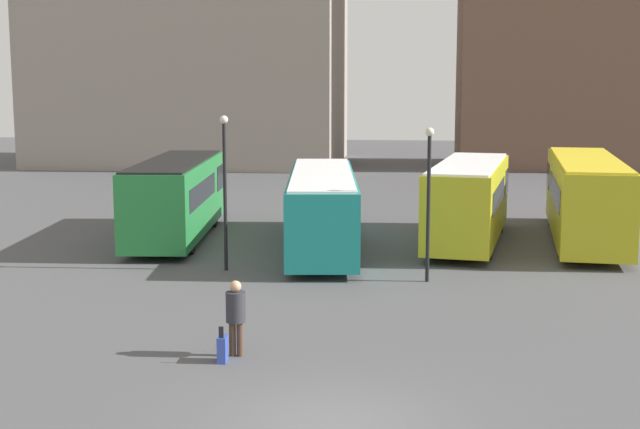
% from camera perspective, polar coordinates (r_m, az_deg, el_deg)
% --- Properties ---
extents(ground_plane, '(160.00, 160.00, 0.00)m').
position_cam_1_polar(ground_plane, '(17.13, 0.87, -13.28)').
color(ground_plane, '#4C4C4F').
extents(bus_0, '(3.39, 10.28, 3.22)m').
position_cam_1_polar(bus_0, '(36.40, -9.19, 1.17)').
color(bus_0, '#237A38').
rests_on(bus_0, ground_plane).
extents(bus_1, '(3.72, 12.26, 2.91)m').
position_cam_1_polar(bus_1, '(34.13, 0.14, 0.53)').
color(bus_1, '#19847F').
rests_on(bus_1, ground_plane).
extents(bus_2, '(3.91, 9.87, 3.21)m').
position_cam_1_polar(bus_2, '(35.40, 9.50, 0.95)').
color(bus_2, gold).
rests_on(bus_2, ground_plane).
extents(bus_3, '(3.65, 11.81, 3.34)m').
position_cam_1_polar(bus_3, '(36.96, 16.64, 1.14)').
color(bus_3, gold).
rests_on(bus_3, ground_plane).
extents(traveler, '(0.49, 0.49, 1.80)m').
position_cam_1_polar(traveler, '(20.87, -5.41, -6.19)').
color(traveler, '#4C3828').
rests_on(traveler, ground_plane).
extents(suitcase, '(0.22, 0.45, 0.87)m').
position_cam_1_polar(suitcase, '(20.69, -6.26, -8.53)').
color(suitcase, '#334CB2').
rests_on(suitcase, ground_plane).
extents(lamp_post_0, '(0.28, 0.28, 4.92)m').
position_cam_1_polar(lamp_post_0, '(28.28, 6.97, 1.55)').
color(lamp_post_0, black).
rests_on(lamp_post_0, ground_plane).
extents(lamp_post_1, '(0.28, 0.28, 5.23)m').
position_cam_1_polar(lamp_post_1, '(29.94, -6.11, 2.26)').
color(lamp_post_1, black).
rests_on(lamp_post_1, ground_plane).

